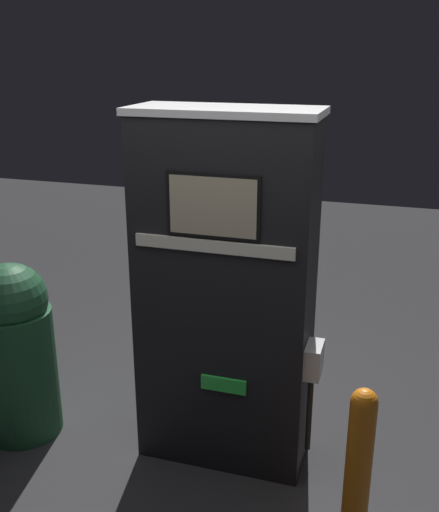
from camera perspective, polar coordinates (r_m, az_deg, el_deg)
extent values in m
plane|color=#2D2D30|center=(3.88, -0.50, -19.72)|extent=(14.00, 14.00, 0.00)
cube|color=black|center=(3.73, 0.50, -11.03)|extent=(1.01, 0.43, 1.12)
cube|color=black|center=(3.33, 0.55, 4.83)|extent=(1.01, 0.43, 0.99)
cube|color=silver|center=(3.24, 0.58, 13.67)|extent=(1.04, 0.46, 0.04)
cube|color=black|center=(3.11, -0.62, 4.75)|extent=(0.51, 0.01, 0.35)
cube|color=tan|center=(3.10, -0.66, 4.71)|extent=(0.47, 0.01, 0.31)
cube|color=silver|center=(3.17, -0.63, 0.91)|extent=(0.89, 0.02, 0.07)
cube|color=#33D84C|center=(3.50, 0.38, -12.16)|extent=(0.27, 0.02, 0.09)
cube|color=silver|center=(3.45, 8.97, -9.74)|extent=(0.09, 0.19, 0.18)
cylinder|color=black|center=(3.56, 8.54, -14.74)|extent=(0.03, 0.03, 0.45)
cylinder|color=orange|center=(3.20, 12.98, -20.01)|extent=(0.13, 0.13, 0.88)
sphere|color=orange|center=(2.94, 13.63, -13.34)|extent=(0.13, 0.13, 0.13)
cylinder|color=#1E4C2D|center=(4.19, -18.53, -10.45)|extent=(0.49, 0.49, 0.87)
sphere|color=#1E4C2D|center=(3.97, -19.31, -3.93)|extent=(0.46, 0.46, 0.46)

